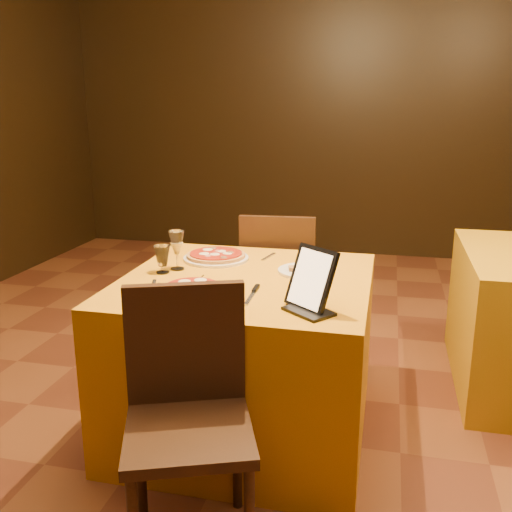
% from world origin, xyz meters
% --- Properties ---
extents(floor, '(6.00, 7.00, 0.01)m').
position_xyz_m(floor, '(0.00, 0.00, -0.01)').
color(floor, '#5E2D19').
rests_on(floor, ground).
extents(wall_back, '(6.00, 0.01, 2.80)m').
position_xyz_m(wall_back, '(0.00, 3.50, 1.40)').
color(wall_back, black).
rests_on(wall_back, floor).
extents(main_table, '(1.10, 1.10, 0.75)m').
position_xyz_m(main_table, '(-0.35, 0.06, 0.38)').
color(main_table, orange).
rests_on(main_table, floor).
extents(chair_main_near, '(0.50, 0.50, 0.91)m').
position_xyz_m(chair_main_near, '(-0.35, -0.73, 0.46)').
color(chair_main_near, black).
rests_on(chair_main_near, floor).
extents(chair_main_far, '(0.49, 0.49, 0.91)m').
position_xyz_m(chair_main_far, '(-0.35, 0.89, 0.46)').
color(chair_main_far, black).
rests_on(chair_main_far, floor).
extents(pizza_near, '(0.28, 0.28, 0.03)m').
position_xyz_m(pizza_near, '(-0.51, -0.20, 0.77)').
color(pizza_near, white).
rests_on(pizza_near, main_table).
extents(pizza_far, '(0.33, 0.33, 0.03)m').
position_xyz_m(pizza_far, '(-0.57, 0.33, 0.77)').
color(pizza_far, white).
rests_on(pizza_far, main_table).
extents(cutlet_dish, '(0.25, 0.25, 0.03)m').
position_xyz_m(cutlet_dish, '(-0.10, 0.21, 0.76)').
color(cutlet_dish, white).
rests_on(cutlet_dish, main_table).
extents(wine_glass, '(0.10, 0.10, 0.19)m').
position_xyz_m(wine_glass, '(-0.70, 0.12, 0.84)').
color(wine_glass, '#FFF090').
rests_on(wine_glass, main_table).
extents(water_glass, '(0.09, 0.09, 0.13)m').
position_xyz_m(water_glass, '(-0.74, 0.05, 0.81)').
color(water_glass, silver).
rests_on(water_glass, main_table).
extents(tablet, '(0.22, 0.20, 0.24)m').
position_xyz_m(tablet, '(-0.01, -0.26, 0.87)').
color(tablet, black).
rests_on(tablet, main_table).
extents(knife, '(0.02, 0.22, 0.01)m').
position_xyz_m(knife, '(-0.26, -0.19, 0.75)').
color(knife, '#B7B7BE').
rests_on(knife, main_table).
extents(fork_near, '(0.06, 0.14, 0.01)m').
position_xyz_m(fork_near, '(-0.71, -0.14, 0.75)').
color(fork_near, silver).
rests_on(fork_near, main_table).
extents(fork_far, '(0.05, 0.15, 0.01)m').
position_xyz_m(fork_far, '(-0.32, 0.43, 0.75)').
color(fork_far, '#BBBCC3').
rests_on(fork_far, main_table).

